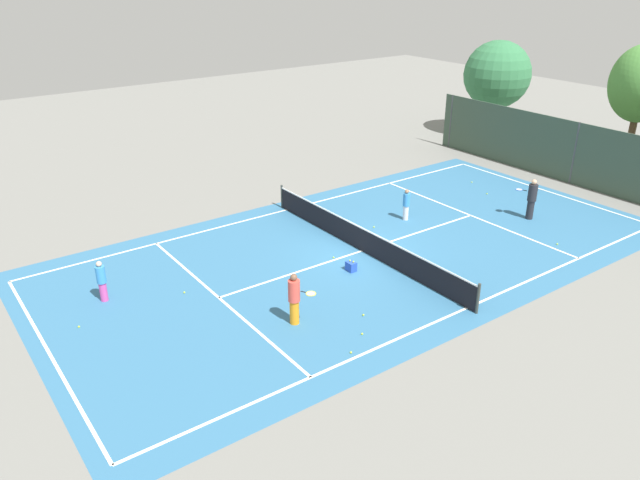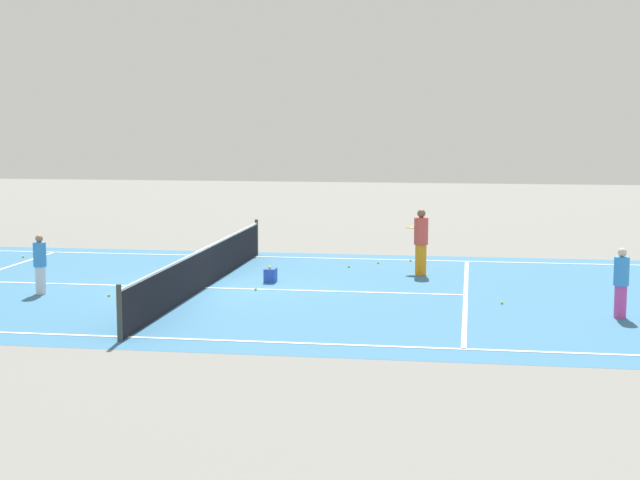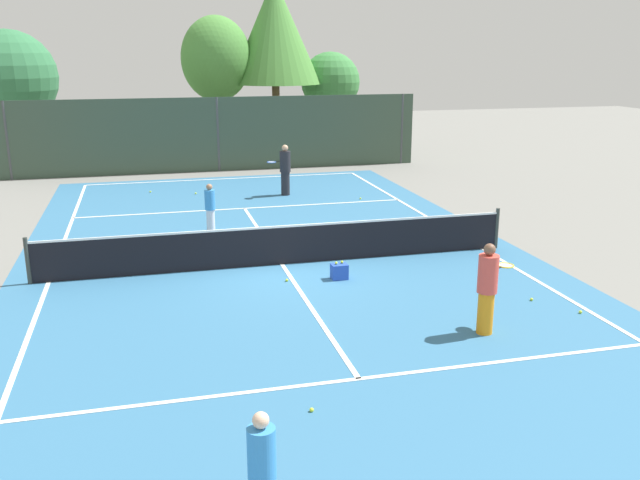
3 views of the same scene
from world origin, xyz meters
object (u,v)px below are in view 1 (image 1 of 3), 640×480
at_px(tennis_ball_2, 79,327).
at_px(player_1, 406,204).
at_px(tennis_ball_8, 334,257).
at_px(tennis_ball_6, 362,334).
at_px(player_3, 294,298).
at_px(tennis_ball_7, 472,182).
at_px(player_0, 532,199).
at_px(ball_crate, 351,266).
at_px(player_2, 102,281).
at_px(tennis_ball_4, 374,227).
at_px(tennis_ball_0, 557,244).
at_px(tennis_ball_3, 184,292).
at_px(tennis_ball_9, 487,194).
at_px(tennis_ball_5, 363,315).
at_px(tennis_ball_1, 351,352).

bearing_deg(tennis_ball_2, player_1, 91.92).
bearing_deg(tennis_ball_8, tennis_ball_6, -27.76).
xyz_separation_m(player_3, tennis_ball_7, (-5.93, 15.10, -0.88)).
xyz_separation_m(player_0, ball_crate, (-0.70, -9.67, -0.77)).
bearing_deg(player_2, tennis_ball_4, 86.87).
xyz_separation_m(tennis_ball_2, tennis_ball_7, (-2.13, 20.79, 0.00)).
distance_m(tennis_ball_6, tennis_ball_8, 5.46).
relative_size(tennis_ball_0, tennis_ball_3, 1.00).
relative_size(player_0, tennis_ball_3, 28.06).
distance_m(tennis_ball_3, tennis_ball_4, 9.15).
bearing_deg(tennis_ball_0, ball_crate, -110.85).
bearing_deg(tennis_ball_9, tennis_ball_3, -88.55).
bearing_deg(tennis_ball_9, tennis_ball_4, -90.78).
xyz_separation_m(player_1, tennis_ball_2, (0.49, -14.52, -0.70)).
bearing_deg(tennis_ball_5, tennis_ball_2, -121.50).
distance_m(ball_crate, tennis_ball_4, 4.24).
distance_m(tennis_ball_3, tennis_ball_7, 17.27).
relative_size(tennis_ball_3, tennis_ball_4, 1.00).
bearing_deg(tennis_ball_1, player_3, -170.16).
xyz_separation_m(tennis_ball_1, tennis_ball_5, (-1.42, 1.65, 0.00)).
distance_m(player_0, tennis_ball_6, 12.48).
relative_size(tennis_ball_3, tennis_ball_9, 1.00).
height_order(player_2, player_3, player_3).
bearing_deg(tennis_ball_5, tennis_ball_9, 113.09).
bearing_deg(tennis_ball_3, tennis_ball_0, 69.59).
bearing_deg(tennis_ball_9, player_0, -16.75).
relative_size(tennis_ball_4, tennis_ball_8, 1.00).
relative_size(player_0, tennis_ball_2, 28.06).
bearing_deg(tennis_ball_7, tennis_ball_5, -62.22).
xyz_separation_m(player_1, tennis_ball_0, (5.63, 3.18, -0.70)).
height_order(player_1, tennis_ball_6, player_1).
xyz_separation_m(tennis_ball_6, tennis_ball_9, (-6.09, 13.06, 0.00)).
relative_size(player_3, tennis_ball_7, 26.79).
bearing_deg(tennis_ball_9, tennis_ball_8, -83.16).
bearing_deg(tennis_ball_8, player_2, -103.48).
distance_m(player_2, tennis_ball_9, 18.86).
distance_m(player_3, tennis_ball_1, 2.56).
bearing_deg(ball_crate, tennis_ball_5, -31.41).
relative_size(ball_crate, tennis_ball_1, 6.45).
distance_m(player_0, tennis_ball_4, 7.19).
bearing_deg(tennis_ball_8, player_0, 78.59).
bearing_deg(tennis_ball_7, player_2, -87.38).
xyz_separation_m(player_1, tennis_ball_7, (-1.64, 6.27, -0.70)).
height_order(player_0, tennis_ball_5, player_0).
relative_size(player_2, tennis_ball_8, 22.52).
relative_size(player_3, tennis_ball_8, 26.79).
relative_size(player_0, tennis_ball_8, 28.06).
bearing_deg(tennis_ball_3, player_0, 79.82).
bearing_deg(tennis_ball_8, player_1, 104.06).
xyz_separation_m(player_0, player_3, (1.11, -13.41, -0.04)).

